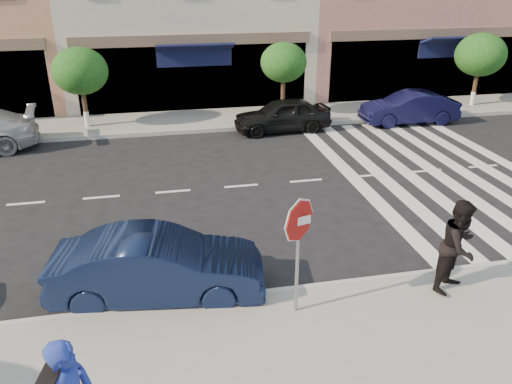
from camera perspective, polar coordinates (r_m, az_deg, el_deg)
The scene contains 11 objects.
ground at distance 11.28m, azimuth 1.88°, elevation -7.27°, with size 120.00×120.00×0.00m, color black.
sidewalk_near at distance 8.39m, azimuth 8.18°, elevation -19.96°, with size 60.00×4.50×0.15m, color gray.
sidewalk_far at distance 21.29m, azimuth -5.03°, elevation 8.25°, with size 60.00×3.00×0.15m, color gray.
street_tree_wb at distance 20.64m, azimuth -19.46°, elevation 12.87°, with size 2.10×2.10×3.06m.
street_tree_c at distance 21.13m, azimuth 3.17°, elevation 14.53°, with size 1.90×1.90×3.04m.
street_tree_ea at distance 24.95m, azimuth 24.27°, elevation 14.09°, with size 2.20×2.20×3.19m.
stop_sign at distance 8.52m, azimuth 4.91°, elevation -4.45°, with size 0.78×0.24×2.27m.
walker at distance 10.23m, azimuth 22.20°, elevation -5.76°, with size 0.91×0.71×1.87m, color black.
car_near_mid at distance 9.85m, azimuth -11.13°, elevation -8.32°, with size 1.41×4.05×1.33m, color #0E1732.
car_far_mid at distance 19.78m, azimuth 3.01°, elevation 8.78°, with size 1.52×3.78×1.29m, color black.
car_far_right at distance 21.73m, azimuth 17.10°, elevation 9.18°, with size 1.37×3.94×1.30m, color black.
Camera 1 is at (-2.29, -9.35, 5.88)m, focal length 35.00 mm.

